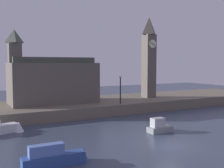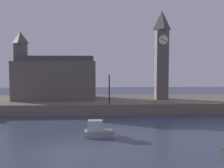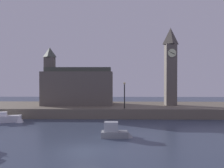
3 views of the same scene
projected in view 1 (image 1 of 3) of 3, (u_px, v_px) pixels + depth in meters
The scene contains 8 objects.
ground_plane at pixel (169, 145), 24.45m from camera, with size 120.00×120.00×0.00m, color #384256.
far_embankment at pixel (82, 106), 41.91m from camera, with size 70.00×12.00×1.50m, color #6B6051.
clock_tower at pixel (149, 56), 46.59m from camera, with size 2.00×2.06×13.46m.
parliament_hall at pixel (51, 80), 39.91m from camera, with size 12.27×5.83×10.31m.
streetlamp at pixel (120, 86), 39.08m from camera, with size 0.36×0.36×4.04m.
boat_cruiser_grey at pixel (161, 127), 29.24m from camera, with size 3.19×1.27×1.55m.
boat_ferry_white at pixel (0, 129), 28.43m from camera, with size 5.27×2.49×1.50m.
boat_tour_blue at pixel (57, 157), 19.61m from camera, with size 4.88×1.04×1.72m.
Camera 1 is at (-15.88, -18.66, 7.22)m, focal length 44.41 mm.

